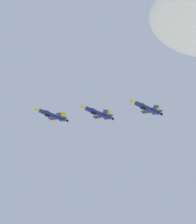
% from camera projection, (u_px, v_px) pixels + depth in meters
% --- Properties ---
extents(fighter_jet_lead, '(15.70, 10.19, 4.38)m').
position_uv_depth(fighter_jet_lead, '(52.00, 115.00, 154.57)').
color(fighter_jet_lead, navy).
extents(fighter_jet_left_wing, '(15.70, 10.29, 4.39)m').
position_uv_depth(fighter_jet_left_wing, '(98.00, 113.00, 151.10)').
color(fighter_jet_left_wing, navy).
extents(fighter_jet_right_wing, '(15.70, 10.20, 4.38)m').
position_uv_depth(fighter_jet_right_wing, '(147.00, 108.00, 145.33)').
color(fighter_jet_right_wing, navy).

